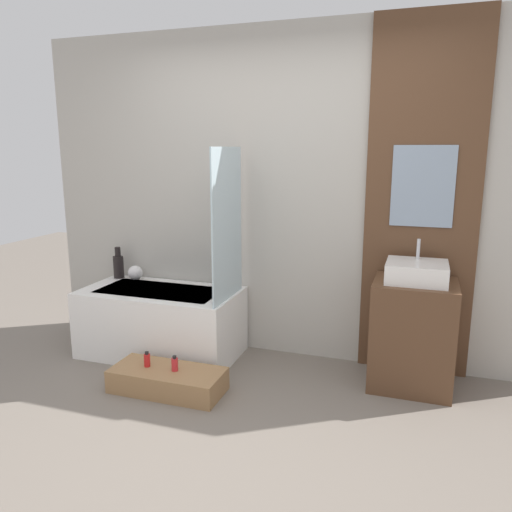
{
  "coord_description": "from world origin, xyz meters",
  "views": [
    {
      "loc": [
        1.05,
        -2.25,
        1.68
      ],
      "look_at": [
        0.05,
        0.72,
        1.0
      ],
      "focal_mm": 35.0,
      "sensor_mm": 36.0,
      "label": 1
    }
  ],
  "objects_px": {
    "vase_tall_dark": "(119,265)",
    "bottle_soap_secondary": "(175,364)",
    "wooden_step_bench": "(168,380)",
    "sink": "(417,272)",
    "bottle_soap_primary": "(147,360)",
    "vase_round_light": "(135,273)",
    "bathtub": "(161,322)"
  },
  "relations": [
    {
      "from": "sink",
      "to": "bottle_soap_primary",
      "type": "relative_size",
      "value": 3.68
    },
    {
      "from": "wooden_step_bench",
      "to": "vase_tall_dark",
      "type": "xyz_separation_m",
      "value": [
        -0.91,
        0.81,
        0.58
      ]
    },
    {
      "from": "sink",
      "to": "bottle_soap_primary",
      "type": "distance_m",
      "value": 1.98
    },
    {
      "from": "bottle_soap_primary",
      "to": "bathtub",
      "type": "bearing_deg",
      "value": 109.59
    },
    {
      "from": "bathtub",
      "to": "vase_round_light",
      "type": "height_order",
      "value": "vase_round_light"
    },
    {
      "from": "wooden_step_bench",
      "to": "vase_round_light",
      "type": "height_order",
      "value": "vase_round_light"
    },
    {
      "from": "wooden_step_bench",
      "to": "vase_tall_dark",
      "type": "distance_m",
      "value": 1.35
    },
    {
      "from": "bathtub",
      "to": "vase_tall_dark",
      "type": "distance_m",
      "value": 0.71
    },
    {
      "from": "wooden_step_bench",
      "to": "bathtub",
      "type": "bearing_deg",
      "value": 122.31
    },
    {
      "from": "wooden_step_bench",
      "to": "bottle_soap_secondary",
      "type": "distance_m",
      "value": 0.14
    },
    {
      "from": "vase_tall_dark",
      "to": "vase_round_light",
      "type": "distance_m",
      "value": 0.19
    },
    {
      "from": "bottle_soap_primary",
      "to": "vase_tall_dark",
      "type": "bearing_deg",
      "value": 132.55
    },
    {
      "from": "vase_tall_dark",
      "to": "bathtub",
      "type": "bearing_deg",
      "value": -23.81
    },
    {
      "from": "bathtub",
      "to": "vase_tall_dark",
      "type": "relative_size",
      "value": 4.61
    },
    {
      "from": "vase_tall_dark",
      "to": "bottle_soap_primary",
      "type": "xyz_separation_m",
      "value": [
        0.75,
        -0.81,
        -0.45
      ]
    },
    {
      "from": "bathtub",
      "to": "vase_tall_dark",
      "type": "height_order",
      "value": "vase_tall_dark"
    },
    {
      "from": "sink",
      "to": "vase_tall_dark",
      "type": "relative_size",
      "value": 1.48
    },
    {
      "from": "vase_tall_dark",
      "to": "vase_round_light",
      "type": "xyz_separation_m",
      "value": [
        0.18,
        -0.02,
        -0.05
      ]
    },
    {
      "from": "sink",
      "to": "vase_round_light",
      "type": "relative_size",
      "value": 3.22
    },
    {
      "from": "bathtub",
      "to": "wooden_step_bench",
      "type": "height_order",
      "value": "bathtub"
    },
    {
      "from": "bathtub",
      "to": "bottle_soap_secondary",
      "type": "xyz_separation_m",
      "value": [
        0.42,
        -0.57,
        -0.06
      ]
    },
    {
      "from": "wooden_step_bench",
      "to": "sink",
      "type": "xyz_separation_m",
      "value": [
        1.61,
        0.64,
        0.76
      ]
    },
    {
      "from": "bathtub",
      "to": "bottle_soap_secondary",
      "type": "distance_m",
      "value": 0.72
    },
    {
      "from": "vase_tall_dark",
      "to": "sink",
      "type": "bearing_deg",
      "value": -3.89
    },
    {
      "from": "vase_tall_dark",
      "to": "bottle_soap_secondary",
      "type": "height_order",
      "value": "vase_tall_dark"
    },
    {
      "from": "vase_round_light",
      "to": "bottle_soap_secondary",
      "type": "relative_size",
      "value": 1.15
    },
    {
      "from": "vase_tall_dark",
      "to": "bottle_soap_secondary",
      "type": "relative_size",
      "value": 2.5
    },
    {
      "from": "vase_round_light",
      "to": "bottle_soap_secondary",
      "type": "height_order",
      "value": "vase_round_light"
    },
    {
      "from": "bathtub",
      "to": "vase_tall_dark",
      "type": "xyz_separation_m",
      "value": [
        -0.54,
        0.24,
        0.38
      ]
    },
    {
      "from": "sink",
      "to": "bottle_soap_secondary",
      "type": "bearing_deg",
      "value": -157.46
    },
    {
      "from": "sink",
      "to": "vase_round_light",
      "type": "distance_m",
      "value": 2.35
    },
    {
      "from": "bottle_soap_secondary",
      "to": "bathtub",
      "type": "bearing_deg",
      "value": 126.36
    }
  ]
}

